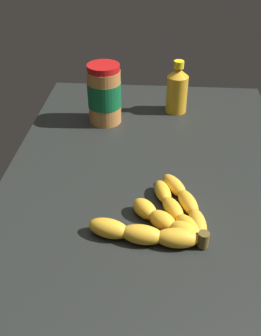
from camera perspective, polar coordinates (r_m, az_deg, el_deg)
The scene contains 4 objects.
ground_plane at distance 89.84cm, azimuth 2.80°, elevation -1.81°, with size 97.53×64.93×3.81cm, color black.
banana_bunch at distance 75.07cm, azimuth 4.95°, elevation -7.16°, with size 21.44×22.44×3.60cm.
peanut_butter_jar at distance 106.25cm, azimuth -3.77°, elevation 10.52°, with size 8.85×8.85×15.95cm.
honey_bottle at distance 112.86cm, azimuth 6.70°, elevation 11.15°, with size 5.89×5.89×14.71cm.
Camera 1 is at (-71.87, -1.06, 51.98)cm, focal length 42.47 mm.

